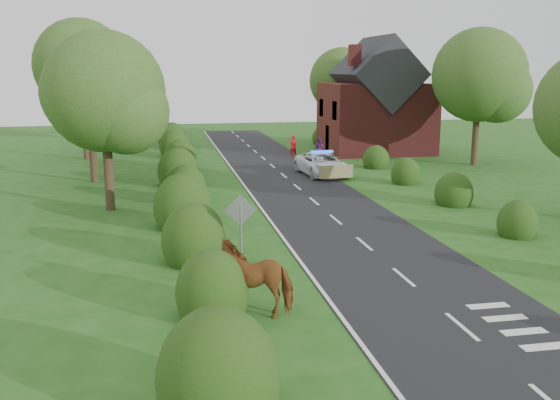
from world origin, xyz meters
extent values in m
plane|color=#1F5617|center=(0.00, 0.00, 0.00)|extent=(120.00, 120.00, 0.00)
cube|color=black|center=(0.00, 15.00, 0.01)|extent=(6.00, 70.00, 0.02)
cube|color=white|center=(0.00, -4.00, 0.03)|extent=(0.12, 1.80, 0.01)
cube|color=white|center=(0.00, 0.00, 0.03)|extent=(0.12, 1.80, 0.01)
cube|color=white|center=(0.00, 4.00, 0.03)|extent=(0.12, 1.80, 0.01)
cube|color=white|center=(0.00, 8.00, 0.03)|extent=(0.12, 1.80, 0.01)
cube|color=white|center=(0.00, 12.00, 0.03)|extent=(0.12, 1.80, 0.01)
cube|color=white|center=(0.00, 16.00, 0.03)|extent=(0.12, 1.80, 0.01)
cube|color=white|center=(0.00, 20.00, 0.03)|extent=(0.12, 1.80, 0.01)
cube|color=white|center=(0.00, 24.00, 0.03)|extent=(0.12, 1.80, 0.01)
cube|color=white|center=(0.00, 28.00, 0.03)|extent=(0.12, 1.80, 0.01)
cube|color=white|center=(0.00, 32.00, 0.03)|extent=(0.12, 1.80, 0.01)
cube|color=white|center=(0.00, 36.00, 0.03)|extent=(0.12, 1.80, 0.01)
cube|color=white|center=(0.00, 40.00, 0.03)|extent=(0.12, 1.80, 0.01)
cube|color=white|center=(0.00, 44.00, 0.03)|extent=(0.12, 1.80, 0.01)
cube|color=white|center=(0.00, 48.00, 0.03)|extent=(0.12, 1.80, 0.01)
cube|color=white|center=(-2.90, 15.00, 0.03)|extent=(0.12, 70.00, 0.01)
cube|color=white|center=(1.40, -5.50, 0.03)|extent=(1.20, 0.35, 0.01)
cube|color=white|center=(1.40, -4.60, 0.03)|extent=(1.20, 0.35, 0.01)
cube|color=white|center=(1.40, -3.70, 0.03)|extent=(1.20, 0.35, 0.01)
cube|color=white|center=(1.40, -2.80, 0.03)|extent=(1.20, 0.35, 0.01)
ellipsoid|color=#1E3D17|center=(-6.60, -7.00, 0.77)|extent=(2.40, 2.52, 2.80)
ellipsoid|color=#1E3D17|center=(-6.30, -2.00, 0.66)|extent=(2.00, 2.10, 2.40)
ellipsoid|color=#1E3D17|center=(-6.50, 3.00, 0.74)|extent=(2.30, 2.41, 2.70)
ellipsoid|color=#1E3D17|center=(-6.70, 8.00, 0.83)|extent=(2.50, 2.62, 3.00)
ellipsoid|color=#1E3D17|center=(-6.40, 13.00, 0.69)|extent=(2.10, 2.20, 2.50)
ellipsoid|color=#1E3D17|center=(-6.60, 18.00, 0.77)|extent=(2.40, 2.52, 2.80)
ellipsoid|color=#1E3D17|center=(-6.30, 24.00, 0.72)|extent=(2.20, 2.31, 2.60)
ellipsoid|color=#1E3D17|center=(-6.50, 30.00, 0.74)|extent=(2.30, 2.41, 2.70)
ellipsoid|color=#1E3D17|center=(-6.60, 36.00, 0.77)|extent=(2.40, 2.52, 2.80)
ellipsoid|color=#1E3D17|center=(6.40, 4.00, 0.52)|extent=(1.60, 1.68, 1.90)
ellipsoid|color=#1E3D17|center=(6.60, 10.00, 0.58)|extent=(1.90, 2.00, 2.10)
ellipsoid|color=#1E3D17|center=(6.50, 16.00, 0.55)|extent=(1.70, 1.78, 2.00)
ellipsoid|color=#1E3D17|center=(6.80, 22.00, 0.55)|extent=(1.80, 1.89, 2.00)
ellipsoid|color=#1E3D17|center=(6.60, 36.00, 0.55)|extent=(1.70, 1.78, 2.00)
cylinder|color=#332316|center=(-10.00, 12.00, 1.98)|extent=(0.44, 0.44, 3.96)
sphere|color=#2B461B|center=(-10.00, 12.00, 5.58)|extent=(5.60, 5.60, 5.60)
sphere|color=#4D772B|center=(-9.02, 11.44, 4.68)|extent=(3.92, 3.92, 3.92)
cylinder|color=#332316|center=(-11.50, 20.00, 1.87)|extent=(0.44, 0.44, 3.74)
sphere|color=#2B461B|center=(-11.50, 20.00, 5.27)|extent=(5.60, 5.60, 5.60)
sphere|color=#4D772B|center=(-10.52, 19.44, 4.42)|extent=(3.92, 3.92, 3.92)
cylinder|color=#332316|center=(-13.00, 30.00, 2.42)|extent=(0.44, 0.44, 4.84)
sphere|color=#2B461B|center=(-13.00, 30.00, 6.82)|extent=(6.80, 6.80, 6.80)
sphere|color=#4D772B|center=(-11.81, 29.32, 5.72)|extent=(4.76, 4.76, 4.76)
cylinder|color=#332316|center=(-10.50, 40.00, 2.09)|extent=(0.44, 0.44, 4.18)
sphere|color=#2B461B|center=(-10.50, 40.00, 5.89)|extent=(6.00, 6.00, 6.00)
sphere|color=#4D772B|center=(-9.45, 39.40, 4.94)|extent=(4.20, 4.20, 4.20)
cylinder|color=#332316|center=(14.00, 22.00, 2.20)|extent=(0.44, 0.44, 4.40)
sphere|color=#2B461B|center=(14.00, 22.00, 6.20)|extent=(6.40, 6.40, 6.40)
sphere|color=#4D772B|center=(15.12, 21.36, 5.20)|extent=(4.48, 4.48, 4.48)
cylinder|color=#332316|center=(9.00, 38.00, 1.98)|extent=(0.44, 0.44, 3.96)
sphere|color=#2B461B|center=(9.00, 38.00, 5.58)|extent=(6.00, 6.00, 6.00)
sphere|color=#4D772B|center=(10.05, 37.40, 4.68)|extent=(4.20, 4.20, 4.20)
cylinder|color=gray|center=(-5.00, 2.00, 1.10)|extent=(0.08, 0.08, 2.20)
cube|color=gray|center=(-5.00, 2.00, 2.00)|extent=(1.06, 0.04, 1.06)
cube|color=maroon|center=(9.50, 30.00, 2.75)|extent=(8.00, 7.00, 5.50)
cube|color=black|center=(9.50, 30.00, 6.20)|extent=(5.94, 7.40, 5.94)
cube|color=maroon|center=(7.00, 28.00, 7.60)|extent=(0.80, 0.80, 1.60)
imported|color=brown|center=(-5.07, -1.90, 0.85)|extent=(2.63, 1.79, 1.70)
imported|color=white|center=(2.39, 19.73, 0.71)|extent=(2.77, 5.30, 1.42)
cube|color=yellow|center=(2.60, 17.15, 0.64)|extent=(2.12, 0.23, 0.78)
cube|color=blue|center=(2.39, 19.73, 1.50)|extent=(1.43, 0.39, 0.14)
imported|color=red|center=(2.38, 28.30, 0.82)|extent=(0.70, 0.57, 1.65)
imported|color=#531F63|center=(4.05, 26.89, 0.78)|extent=(0.96, 0.96, 1.57)
camera|label=1|loc=(-7.49, -18.02, 6.57)|focal=40.00mm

